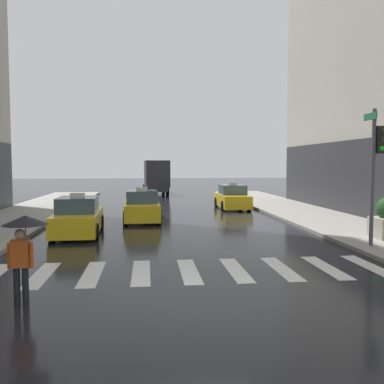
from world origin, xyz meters
The scene contains 8 objects.
ground_plane centered at (0.00, 0.00, 0.00)m, with size 160.00×160.00×0.00m, color black.
crosswalk_markings centered at (0.00, 3.00, 0.00)m, with size 11.30×2.80×0.01m.
traffic_light_pole centered at (6.80, 5.24, 3.26)m, with size 0.44×0.84×4.80m.
taxi_lead centered at (-4.13, 9.64, 0.72)m, with size 2.04×4.59×1.80m.
taxi_second centered at (-1.46, 13.82, 0.72)m, with size 2.01×4.58×1.80m.
taxi_third centered at (4.57, 19.24, 0.72)m, with size 1.95×4.55×1.80m.
box_truck centered at (-0.31, 32.97, 1.85)m, with size 2.57×7.63×3.35m.
pedestrian_with_umbrella centered at (-3.81, 0.57, 1.52)m, with size 0.96×0.96×1.94m.
Camera 1 is at (-1.16, -8.63, 3.04)m, focal length 39.15 mm.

